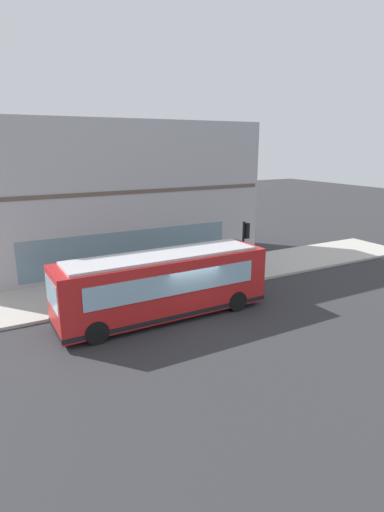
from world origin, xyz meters
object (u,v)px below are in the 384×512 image
at_px(newspaper_vending_box, 116,292).
at_px(pedestrian_near_hydrant, 150,275).
at_px(pedestrian_near_building_entrance, 187,267).
at_px(traffic_light_near_corner, 245,239).
at_px(fire_hydrant, 214,260).
at_px(city_bus_nearside, 163,285).

bearing_deg(newspaper_vending_box, pedestrian_near_hydrant, -88.65).
bearing_deg(pedestrian_near_building_entrance, traffic_light_near_corner, -102.10).
bearing_deg(pedestrian_near_hydrant, fire_hydrant, -62.73).
relative_size(city_bus_nearside, traffic_light_near_corner, 2.92).
bearing_deg(fire_hydrant, city_bus_nearside, 132.06).
height_order(city_bus_nearside, newspaper_vending_box, city_bus_nearside).
xyz_separation_m(traffic_light_near_corner, pedestrian_near_hydrant, (0.22, 5.97, -1.36)).
relative_size(traffic_light_near_corner, pedestrian_near_hydrant, 1.91).
bearing_deg(city_bus_nearside, fire_hydrant, -47.94).
relative_size(pedestrian_near_hydrant, newspaper_vending_box, 2.01).
bearing_deg(newspaper_vending_box, traffic_light_near_corner, -91.24).
bearing_deg(pedestrian_near_building_entrance, city_bus_nearside, 137.23).
height_order(city_bus_nearside, traffic_light_near_corner, traffic_light_near_corner).
distance_m(traffic_light_near_corner, newspaper_vending_box, 8.12).
bearing_deg(pedestrian_near_building_entrance, pedestrian_near_hydrant, 101.86).
xyz_separation_m(fire_hydrant, pedestrian_near_building_entrance, (-2.50, 3.36, 0.62)).
xyz_separation_m(pedestrian_near_building_entrance, pedestrian_near_hydrant, (-0.53, 2.51, 0.07)).
distance_m(fire_hydrant, newspaper_vending_box, 8.36).
bearing_deg(traffic_light_near_corner, city_bus_nearside, 111.04).
relative_size(traffic_light_near_corner, newspaper_vending_box, 3.84).
bearing_deg(fire_hydrant, newspaper_vending_box, 111.55).
relative_size(city_bus_nearside, newspaper_vending_box, 11.20).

